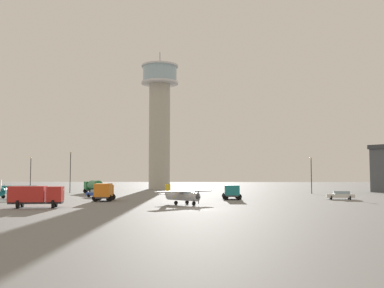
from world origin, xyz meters
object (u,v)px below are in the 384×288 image
at_px(truck_flatbed_teal, 232,192).
at_px(airplane_teal, 2,190).
at_px(car_white, 340,195).
at_px(truck_box_red, 36,195).
at_px(truck_box_orange, 104,191).
at_px(control_tower, 160,116).
at_px(light_post_north, 70,168).
at_px(truck_fuel_tanker_green, 94,186).
at_px(airplane_silver, 182,195).
at_px(light_post_east, 31,171).
at_px(light_post_west, 311,172).
at_px(car_blue, 98,193).

bearing_deg(truck_flatbed_teal, airplane_teal, -87.56).
relative_size(truck_flatbed_teal, car_white, 1.33).
bearing_deg(truck_box_red, truck_box_orange, 60.29).
xyz_separation_m(control_tower, truck_box_orange, (-0.34, -59.24, -19.81)).
distance_m(control_tower, light_post_north, 37.26).
bearing_deg(truck_box_orange, truck_fuel_tanker_green, 12.07).
xyz_separation_m(airplane_silver, light_post_east, (-38.56, 39.45, 3.64)).
bearing_deg(truck_flatbed_teal, airplane_silver, -29.49).
bearing_deg(light_post_east, truck_flatbed_teal, -30.25).
xyz_separation_m(car_white, light_post_west, (-0.10, 21.66, 3.98)).
relative_size(truck_fuel_tanker_green, light_post_east, 0.84).
height_order(airplane_silver, light_post_west, light_post_west).
distance_m(truck_fuel_tanker_green, truck_box_orange, 27.79).
height_order(truck_flatbed_teal, light_post_west, light_post_west).
relative_size(truck_box_orange, light_post_north, 0.69).
height_order(control_tower, truck_flatbed_teal, control_tower).
distance_m(truck_box_orange, light_post_west, 46.98).
distance_m(control_tower, light_post_west, 51.06).
xyz_separation_m(airplane_teal, car_white, (55.22, 3.49, -0.76)).
height_order(truck_box_orange, light_post_west, light_post_west).
xyz_separation_m(airplane_teal, light_post_east, (-8.12, 28.73, 3.41)).
height_order(truck_box_orange, light_post_north, light_post_north).
bearing_deg(airplane_teal, truck_box_red, -165.92).
bearing_deg(light_post_west, light_post_north, 178.61).
bearing_deg(airplane_silver, truck_box_red, -116.32).
height_order(truck_fuel_tanker_green, car_blue, truck_fuel_tanker_green).
height_order(light_post_west, light_post_north, light_post_north).
distance_m(truck_fuel_tanker_green, light_post_north, 8.18).
relative_size(truck_flatbed_teal, light_post_east, 0.74).
bearing_deg(truck_fuel_tanker_green, airplane_teal, 125.98).
relative_size(car_blue, light_post_north, 0.49).
xyz_separation_m(truck_flatbed_teal, light_post_east, (-45.59, 26.59, 3.75)).
relative_size(car_white, light_post_west, 0.59).
bearing_deg(car_blue, truck_flatbed_teal, -160.70).
bearing_deg(light_post_west, car_blue, -157.41).
distance_m(truck_fuel_tanker_green, car_white, 50.74).
distance_m(truck_box_red, light_post_west, 59.81).
xyz_separation_m(airplane_silver, truck_flatbed_teal, (7.03, 12.86, -0.11)).
bearing_deg(truck_flatbed_teal, truck_box_red, -52.19).
relative_size(truck_box_red, light_post_east, 0.81).
relative_size(control_tower, light_post_west, 5.15).
distance_m(car_white, light_post_west, 22.02).
height_order(truck_flatbed_teal, car_white, truck_flatbed_teal).
xyz_separation_m(airplane_silver, car_white, (24.78, 14.20, -0.53)).
height_order(truck_box_orange, car_white, truck_box_orange).
distance_m(truck_box_orange, car_white, 38.06).
height_order(airplane_silver, truck_flatbed_teal, airplane_silver).
xyz_separation_m(control_tower, airplane_teal, (-18.09, -56.10, -19.84)).
bearing_deg(light_post_east, light_post_west, -3.25).
distance_m(truck_box_orange, light_post_north, 33.70).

